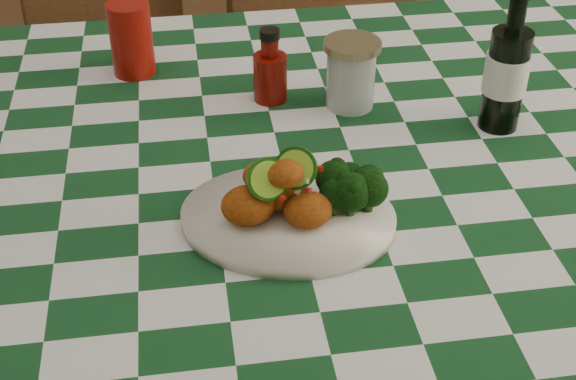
{
  "coord_description": "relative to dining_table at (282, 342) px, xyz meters",
  "views": [
    {
      "loc": [
        -0.13,
        -0.97,
        1.44
      ],
      "look_at": [
        -0.01,
        -0.16,
        0.84
      ],
      "focal_mm": 50.0,
      "sensor_mm": 36.0,
      "label": 1
    }
  ],
  "objects": [
    {
      "name": "beer_bottle",
      "position": [
        0.34,
        0.03,
        0.51
      ],
      "size": [
        0.08,
        0.08,
        0.23
      ],
      "primitive_type": null,
      "rotation": [
        0.0,
        0.0,
        -0.21
      ],
      "color": "black",
      "rests_on": "dining_table"
    },
    {
      "name": "red_tumbler",
      "position": [
        -0.21,
        0.29,
        0.46
      ],
      "size": [
        0.08,
        0.08,
        0.13
      ],
      "primitive_type": "cylinder",
      "rotation": [
        0.0,
        0.0,
        -0.16
      ],
      "color": "maroon",
      "rests_on": "dining_table"
    },
    {
      "name": "broccoli_side",
      "position": [
        0.07,
        -0.15,
        0.44
      ],
      "size": [
        0.08,
        0.08,
        0.06
      ],
      "primitive_type": null,
      "color": "black",
      "rests_on": "plate"
    },
    {
      "name": "ketchup_bottle",
      "position": [
        0.01,
        0.17,
        0.45
      ],
      "size": [
        0.07,
        0.07,
        0.12
      ],
      "primitive_type": null,
      "rotation": [
        0.0,
        0.0,
        0.39
      ],
      "color": "#710C05",
      "rests_on": "dining_table"
    },
    {
      "name": "plate",
      "position": [
        -0.01,
        -0.16,
        0.4
      ],
      "size": [
        0.33,
        0.28,
        0.02
      ],
      "primitive_type": null,
      "rotation": [
        0.0,
        0.0,
        -0.26
      ],
      "color": "white",
      "rests_on": "dining_table"
    },
    {
      "name": "fried_chicken_pile",
      "position": [
        -0.02,
        -0.16,
        0.45
      ],
      "size": [
        0.13,
        0.09,
        0.08
      ],
      "primitive_type": null,
      "color": "#AD4B10",
      "rests_on": "plate"
    },
    {
      "name": "wooden_chair_right",
      "position": [
        0.25,
        0.73,
        0.07
      ],
      "size": [
        0.53,
        0.55,
        0.92
      ],
      "primitive_type": null,
      "rotation": [
        0.0,
        0.0,
        0.3
      ],
      "color": "#472814",
      "rests_on": "ground"
    },
    {
      "name": "wooden_chair_left",
      "position": [
        -0.24,
        0.71,
        0.02
      ],
      "size": [
        0.49,
        0.5,
        0.82
      ],
      "primitive_type": null,
      "rotation": [
        0.0,
        0.0,
        0.36
      ],
      "color": "#472814",
      "rests_on": "ground"
    },
    {
      "name": "mason_jar",
      "position": [
        0.13,
        0.13,
        0.45
      ],
      "size": [
        0.09,
        0.09,
        0.11
      ],
      "primitive_type": null,
      "rotation": [
        0.0,
        0.0,
        -0.01
      ],
      "color": "#B2BCBA",
      "rests_on": "dining_table"
    },
    {
      "name": "dining_table",
      "position": [
        0.0,
        0.0,
        0.0
      ],
      "size": [
        1.66,
        1.06,
        0.79
      ],
      "primitive_type": null,
      "color": "#13431E",
      "rests_on": "ground"
    }
  ]
}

